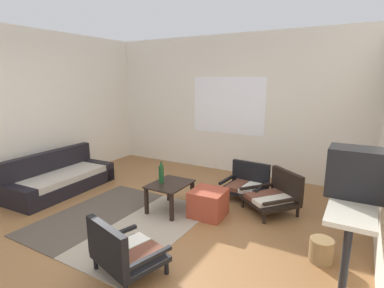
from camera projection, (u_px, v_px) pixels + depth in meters
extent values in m
plane|color=olive|center=(128.00, 234.00, 3.64)|extent=(7.80, 7.80, 0.00)
cube|color=silver|center=(229.00, 105.00, 5.95)|extent=(5.60, 0.12, 2.70)
cube|color=white|center=(228.00, 106.00, 5.90)|extent=(1.51, 0.01, 1.11)
cube|color=silver|center=(14.00, 110.00, 4.91)|extent=(0.12, 6.60, 2.70)
cube|color=#4C4238|center=(95.00, 213.00, 4.21)|extent=(0.93, 2.00, 0.01)
cube|color=gray|center=(148.00, 229.00, 3.76)|extent=(0.93, 2.00, 0.01)
cube|color=black|center=(63.00, 185.00, 5.02)|extent=(0.81, 1.77, 0.22)
cube|color=#B2A899|center=(63.00, 176.00, 4.97)|extent=(0.70, 1.59, 0.10)
cube|color=black|center=(49.00, 167.00, 5.10)|extent=(0.23, 1.74, 0.54)
cube|color=black|center=(96.00, 170.00, 5.69)|extent=(0.73, 0.22, 0.33)
cube|color=black|center=(18.00, 198.00, 4.33)|extent=(0.73, 0.22, 0.33)
cube|color=black|center=(170.00, 184.00, 4.22)|extent=(0.50, 0.63, 0.02)
cube|color=black|center=(169.00, 189.00, 4.60)|extent=(0.04, 0.04, 0.39)
cube|color=black|center=(192.00, 194.00, 4.40)|extent=(0.04, 0.04, 0.39)
cube|color=black|center=(147.00, 201.00, 4.14)|extent=(0.04, 0.04, 0.39)
cube|color=black|center=(172.00, 208.00, 3.93)|extent=(0.04, 0.04, 0.39)
cylinder|color=black|center=(255.00, 203.00, 4.40)|extent=(0.04, 0.04, 0.12)
cylinder|color=black|center=(222.00, 195.00, 4.70)|extent=(0.04, 0.04, 0.12)
cylinder|color=black|center=(266.00, 194.00, 4.76)|extent=(0.04, 0.04, 0.12)
cylinder|color=black|center=(235.00, 187.00, 5.07)|extent=(0.04, 0.04, 0.12)
cube|color=black|center=(244.00, 189.00, 4.71)|extent=(0.67, 0.58, 0.05)
cube|color=silver|center=(250.00, 188.00, 4.62)|extent=(0.24, 0.49, 0.06)
cube|color=brown|center=(237.00, 185.00, 4.74)|extent=(0.24, 0.49, 0.06)
cube|color=black|center=(251.00, 173.00, 4.86)|extent=(0.64, 0.12, 0.37)
cube|color=black|center=(262.00, 186.00, 4.52)|extent=(0.08, 0.54, 0.04)
cube|color=black|center=(228.00, 179.00, 4.85)|extent=(0.08, 0.54, 0.04)
cylinder|color=black|center=(135.00, 245.00, 3.27)|extent=(0.04, 0.04, 0.14)
cylinder|color=black|center=(166.00, 267.00, 2.89)|extent=(0.04, 0.04, 0.14)
cylinder|color=black|center=(96.00, 263.00, 2.96)|extent=(0.04, 0.04, 0.14)
cube|color=black|center=(130.00, 257.00, 2.91)|extent=(0.75, 0.68, 0.05)
cube|color=silver|center=(126.00, 246.00, 2.98)|extent=(0.33, 0.51, 0.06)
cube|color=brown|center=(138.00, 255.00, 2.83)|extent=(0.33, 0.51, 0.06)
cube|color=black|center=(107.00, 246.00, 2.69)|extent=(0.62, 0.23, 0.39)
cube|color=black|center=(114.00, 235.00, 3.08)|extent=(0.19, 0.53, 0.04)
cube|color=black|center=(148.00, 259.00, 2.68)|extent=(0.19, 0.53, 0.04)
cylinder|color=black|center=(264.00, 218.00, 3.90)|extent=(0.04, 0.04, 0.14)
cylinder|color=black|center=(243.00, 203.00, 4.40)|extent=(0.04, 0.04, 0.14)
cylinder|color=black|center=(298.00, 212.00, 4.09)|extent=(0.04, 0.04, 0.14)
cylinder|color=black|center=(273.00, 198.00, 4.59)|extent=(0.04, 0.04, 0.14)
cube|color=black|center=(270.00, 201.00, 4.23)|extent=(0.88, 0.88, 0.05)
cube|color=beige|center=(273.00, 200.00, 4.11)|extent=(0.51, 0.57, 0.06)
cube|color=brown|center=(264.00, 195.00, 4.31)|extent=(0.51, 0.57, 0.06)
cube|color=black|center=(287.00, 184.00, 4.28)|extent=(0.53, 0.45, 0.39)
cube|color=black|center=(283.00, 201.00, 3.93)|extent=(0.43, 0.51, 0.04)
cube|color=black|center=(258.00, 186.00, 4.47)|extent=(0.43, 0.51, 0.04)
cube|color=#993D28|center=(208.00, 203.00, 4.10)|extent=(0.48, 0.48, 0.37)
cube|color=#B2AD9E|center=(353.00, 196.00, 2.73)|extent=(0.36, 1.40, 0.04)
cylinder|color=black|center=(344.00, 275.00, 2.28)|extent=(0.06, 0.06, 0.79)
cylinder|color=black|center=(351.00, 212.00, 3.36)|extent=(0.06, 0.06, 0.79)
cube|color=black|center=(356.00, 172.00, 2.65)|extent=(0.47, 0.33, 0.44)
cube|color=black|center=(328.00, 166.00, 2.75)|extent=(0.01, 0.26, 0.31)
cylinder|color=#935B38|center=(356.00, 172.00, 2.99)|extent=(0.18, 0.18, 0.23)
cylinder|color=#935B38|center=(358.00, 156.00, 2.96)|extent=(0.09, 0.09, 0.11)
cylinder|color=#194723|center=(161.00, 174.00, 4.22)|extent=(0.07, 0.07, 0.25)
cylinder|color=#194723|center=(161.00, 164.00, 4.19)|extent=(0.03, 0.03, 0.06)
cylinder|color=olive|center=(321.00, 250.00, 3.09)|extent=(0.24, 0.24, 0.24)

